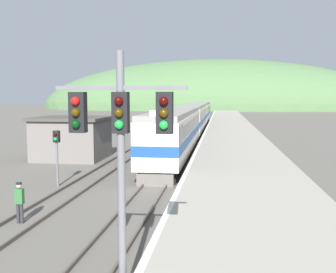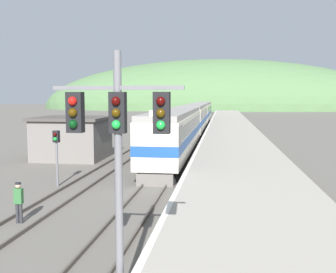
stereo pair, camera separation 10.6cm
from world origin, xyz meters
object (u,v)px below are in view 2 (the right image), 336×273
at_px(express_train_lead_car, 176,132).
at_px(carriage_second, 194,118).
at_px(track_worker, 19,200).
at_px(signal_mast_main, 118,137).
at_px(signal_post_siding, 56,146).
at_px(carriage_third, 202,112).

distance_m(express_train_lead_car, carriage_second, 22.74).
bearing_deg(track_worker, express_train_lead_car, 75.86).
bearing_deg(signal_mast_main, signal_post_siding, 119.66).
xyz_separation_m(carriage_third, track_worker, (-4.62, -63.20, -1.30)).
bearing_deg(signal_post_siding, express_train_lead_car, 62.69).
distance_m(carriage_third, signal_mast_main, 69.33).
relative_size(signal_mast_main, track_worker, 3.67).
xyz_separation_m(carriage_second, track_worker, (-4.62, -41.06, -1.30)).
height_order(carriage_third, track_worker, carriage_third).
distance_m(express_train_lead_car, signal_mast_main, 24.54).
xyz_separation_m(carriage_third, signal_post_siding, (-5.90, -56.30, 0.17)).
relative_size(carriage_second, carriage_third, 1.00).
height_order(carriage_second, track_worker, carriage_second).
distance_m(express_train_lead_car, signal_post_siding, 12.86).
bearing_deg(carriage_third, carriage_second, -90.00).
height_order(signal_mast_main, track_worker, signal_mast_main).
relative_size(signal_mast_main, signal_post_siding, 1.90).
distance_m(express_train_lead_car, track_worker, 18.94).
bearing_deg(signal_post_siding, carriage_second, 80.20).
height_order(carriage_third, signal_mast_main, signal_mast_main).
distance_m(signal_post_siding, track_worker, 7.17).
relative_size(carriage_second, track_worker, 11.86).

